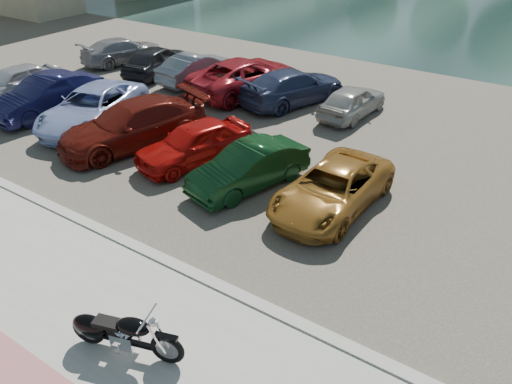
# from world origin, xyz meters

# --- Properties ---
(ground) EXTENTS (200.00, 200.00, 0.00)m
(ground) POSITION_xyz_m (0.00, 0.00, 0.00)
(ground) COLOR #595447
(ground) RESTS_ON ground
(promenade) EXTENTS (60.00, 6.00, 0.10)m
(promenade) POSITION_xyz_m (0.00, -1.00, 0.05)
(promenade) COLOR #9F9C96
(promenade) RESTS_ON ground
(kerb) EXTENTS (60.00, 0.30, 0.14)m
(kerb) POSITION_xyz_m (0.00, 2.00, 0.07)
(kerb) COLOR #9F9C96
(kerb) RESTS_ON ground
(parking_lot) EXTENTS (60.00, 18.00, 0.04)m
(parking_lot) POSITION_xyz_m (0.00, 11.00, 0.02)
(parking_lot) COLOR #48413A
(parking_lot) RESTS_ON ground
(river) EXTENTS (120.00, 40.00, 0.00)m
(river) POSITION_xyz_m (0.00, 40.00, 0.00)
(river) COLOR #1B312F
(river) RESTS_ON ground
(motorcycle) EXTENTS (2.27, 1.01, 1.05)m
(motorcycle) POSITION_xyz_m (0.33, -0.49, 0.56)
(motorcycle) COLOR black
(motorcycle) RESTS_ON promenade
(car_0) EXTENTS (1.97, 4.12, 1.36)m
(car_0) POSITION_xyz_m (-13.62, 6.77, 0.72)
(car_0) COLOR #AAACB6
(car_0) RESTS_ON parking_lot
(car_1) EXTENTS (1.76, 4.55, 1.48)m
(car_1) POSITION_xyz_m (-10.95, 6.41, 0.78)
(car_1) COLOR #121239
(car_1) RESTS_ON parking_lot
(car_2) EXTENTS (3.66, 5.50, 1.40)m
(car_2) POSITION_xyz_m (-8.57, 6.60, 0.74)
(car_2) COLOR #9CADE3
(car_2) RESTS_ON parking_lot
(car_3) EXTENTS (3.69, 5.62, 1.51)m
(car_3) POSITION_xyz_m (-6.06, 6.24, 0.80)
(car_3) COLOR #5E140D
(car_3) RESTS_ON parking_lot
(car_4) EXTENTS (2.64, 4.22, 1.34)m
(car_4) POSITION_xyz_m (-3.51, 6.41, 0.71)
(car_4) COLOR #B20F0B
(car_4) RESTS_ON parking_lot
(car_5) EXTENTS (2.33, 4.09, 1.28)m
(car_5) POSITION_xyz_m (-1.15, 6.08, 0.68)
(car_5) COLOR black
(car_5) RESTS_ON parking_lot
(car_6) EXTENTS (2.23, 4.52, 1.23)m
(car_6) POSITION_xyz_m (1.43, 6.38, 0.66)
(car_6) COLOR #9E6824
(car_6) RESTS_ON parking_lot
(car_7) EXTENTS (2.80, 4.57, 1.24)m
(car_7) POSITION_xyz_m (-13.66, 12.90, 0.66)
(car_7) COLOR gray
(car_7) RESTS_ON parking_lot
(car_8) EXTENTS (2.20, 4.25, 1.38)m
(car_8) POSITION_xyz_m (-10.83, 12.46, 0.73)
(car_8) COLOR black
(car_8) RESTS_ON parking_lot
(car_9) EXTENTS (1.81, 4.12, 1.32)m
(car_9) POSITION_xyz_m (-8.51, 12.63, 0.70)
(car_9) COLOR slate
(car_9) RESTS_ON parking_lot
(car_10) EXTENTS (3.62, 5.78, 1.49)m
(car_10) POSITION_xyz_m (-5.85, 12.72, 0.79)
(car_10) COLOR #A31B25
(car_10) RESTS_ON parking_lot
(car_11) EXTENTS (3.40, 5.18, 1.39)m
(car_11) POSITION_xyz_m (-3.52, 12.80, 0.74)
(car_11) COLOR navy
(car_11) RESTS_ON parking_lot
(car_12) EXTENTS (1.70, 3.68, 1.22)m
(car_12) POSITION_xyz_m (-0.90, 12.85, 0.65)
(car_12) COLOR #A0A09C
(car_12) RESTS_ON parking_lot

